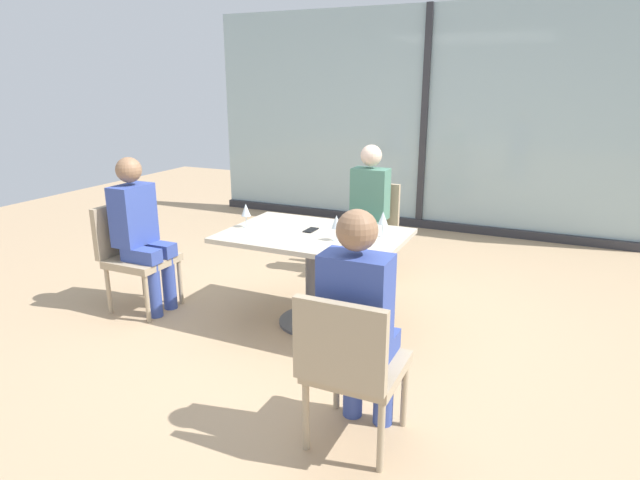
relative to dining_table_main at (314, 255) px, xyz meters
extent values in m
plane|color=tan|center=(0.00, 0.00, -0.56)|extent=(12.00, 12.00, 0.00)
cube|color=#9EB7BC|center=(0.00, 3.20, 0.79)|extent=(5.79, 0.03, 2.70)
cube|color=#2D2D33|center=(0.00, 3.17, 0.79)|extent=(0.08, 0.06, 2.70)
cube|color=#2D2D33|center=(0.00, 3.17, -0.51)|extent=(5.79, 0.10, 0.10)
cube|color=#BCB29E|center=(0.00, 0.00, 0.16)|extent=(1.34, 0.92, 0.04)
cylinder|color=#4C4C51|center=(0.00, 0.00, -0.21)|extent=(0.14, 0.14, 0.69)
cylinder|color=#4C4C51|center=(0.00, 0.00, -0.54)|extent=(0.56, 0.56, 0.02)
cube|color=tan|center=(0.00, 1.19, -0.14)|extent=(0.46, 0.46, 0.06)
cube|color=tan|center=(0.00, 1.44, 0.10)|extent=(0.46, 0.05, 0.42)
cylinder|color=tan|center=(-0.20, 0.99, -0.36)|extent=(0.04, 0.04, 0.39)
cylinder|color=tan|center=(0.20, 0.99, -0.36)|extent=(0.04, 0.04, 0.39)
cylinder|color=tan|center=(-0.20, 1.39, -0.36)|extent=(0.04, 0.04, 0.39)
cylinder|color=tan|center=(0.20, 1.39, -0.36)|extent=(0.04, 0.04, 0.39)
cube|color=tan|center=(-1.39, -0.34, -0.14)|extent=(0.46, 0.46, 0.06)
cube|color=tan|center=(-1.64, -0.34, 0.10)|extent=(0.05, 0.46, 0.42)
cylinder|color=tan|center=(-1.19, -0.54, -0.36)|extent=(0.04, 0.04, 0.39)
cylinder|color=tan|center=(-1.19, -0.14, -0.36)|extent=(0.04, 0.04, 0.39)
cylinder|color=tan|center=(-1.59, -0.54, -0.36)|extent=(0.04, 0.04, 0.39)
cylinder|color=tan|center=(-1.59, -0.14, -0.36)|extent=(0.04, 0.04, 0.39)
cube|color=tan|center=(0.80, -1.19, -0.14)|extent=(0.46, 0.46, 0.06)
cube|color=tan|center=(0.80, -1.44, 0.10)|extent=(0.46, 0.05, 0.42)
cylinder|color=tan|center=(1.00, -0.99, -0.36)|extent=(0.04, 0.04, 0.39)
cylinder|color=tan|center=(0.60, -0.99, -0.36)|extent=(0.04, 0.04, 0.39)
cylinder|color=tan|center=(1.00, -1.39, -0.36)|extent=(0.04, 0.04, 0.39)
cylinder|color=tan|center=(0.60, -1.39, -0.36)|extent=(0.04, 0.04, 0.39)
cylinder|color=#4C7F6B|center=(-0.09, 1.01, -0.33)|extent=(0.11, 0.11, 0.45)
cube|color=#4C7F6B|center=(-0.09, 1.11, -0.05)|extent=(0.13, 0.32, 0.11)
cylinder|color=#4C7F6B|center=(0.09, 1.01, -0.33)|extent=(0.11, 0.11, 0.45)
cube|color=#4C7F6B|center=(0.09, 1.11, -0.05)|extent=(0.13, 0.32, 0.11)
cube|color=#4C7F6B|center=(0.00, 1.24, 0.24)|extent=(0.34, 0.20, 0.48)
sphere|color=beige|center=(0.00, 1.24, 0.60)|extent=(0.20, 0.20, 0.20)
cylinder|color=#384C9E|center=(-1.21, -0.43, -0.33)|extent=(0.11, 0.11, 0.45)
cube|color=#384C9E|center=(-1.31, -0.43, -0.05)|extent=(0.32, 0.13, 0.11)
cylinder|color=#384C9E|center=(-1.21, -0.25, -0.33)|extent=(0.11, 0.11, 0.45)
cube|color=#384C9E|center=(-1.31, -0.25, -0.05)|extent=(0.32, 0.13, 0.11)
cube|color=#384C9E|center=(-1.44, -0.34, 0.24)|extent=(0.20, 0.34, 0.48)
sphere|color=#936B4C|center=(-1.44, -0.34, 0.60)|extent=(0.20, 0.20, 0.20)
cylinder|color=#384C9E|center=(0.89, -1.01, -0.33)|extent=(0.11, 0.11, 0.45)
cube|color=#384C9E|center=(0.89, -1.11, -0.05)|extent=(0.13, 0.32, 0.11)
cylinder|color=#384C9E|center=(0.71, -1.01, -0.33)|extent=(0.11, 0.11, 0.45)
cube|color=#384C9E|center=(0.71, -1.11, -0.05)|extent=(0.13, 0.32, 0.11)
cube|color=#384C9E|center=(0.80, -1.24, 0.24)|extent=(0.34, 0.20, 0.48)
sphere|color=#936B4C|center=(0.80, -1.24, 0.60)|extent=(0.20, 0.20, 0.20)
cylinder|color=silver|center=(0.39, -0.07, 0.18)|extent=(0.06, 0.06, 0.00)
cylinder|color=silver|center=(0.39, -0.07, 0.22)|extent=(0.01, 0.01, 0.08)
cone|color=silver|center=(0.39, -0.07, 0.31)|extent=(0.07, 0.07, 0.09)
cylinder|color=silver|center=(-0.56, -0.06, 0.18)|extent=(0.06, 0.06, 0.00)
cylinder|color=silver|center=(-0.56, -0.06, 0.22)|extent=(0.01, 0.01, 0.08)
cone|color=silver|center=(-0.56, -0.06, 0.31)|extent=(0.07, 0.07, 0.09)
cylinder|color=silver|center=(0.22, -0.10, 0.18)|extent=(0.06, 0.06, 0.00)
cylinder|color=silver|center=(0.22, -0.10, 0.22)|extent=(0.01, 0.01, 0.08)
cone|color=silver|center=(0.22, -0.10, 0.31)|extent=(0.07, 0.07, 0.09)
cylinder|color=silver|center=(0.49, 0.14, 0.18)|extent=(0.06, 0.06, 0.00)
cylinder|color=silver|center=(0.49, 0.14, 0.22)|extent=(0.01, 0.01, 0.08)
cone|color=silver|center=(0.49, 0.14, 0.31)|extent=(0.07, 0.07, 0.09)
cylinder|color=white|center=(0.41, -0.21, 0.22)|extent=(0.08, 0.08, 0.09)
cube|color=black|center=(-0.06, 0.06, 0.18)|extent=(0.07, 0.15, 0.01)
cube|color=#232328|center=(0.03, 0.80, -0.42)|extent=(0.32, 0.21, 0.28)
camera|label=1|loc=(1.66, -3.51, 1.28)|focal=30.22mm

